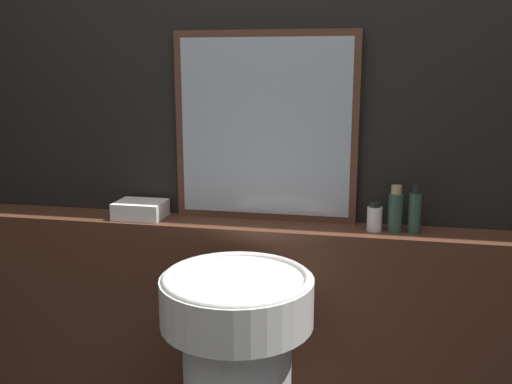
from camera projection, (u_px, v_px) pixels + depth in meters
name	position (u px, v px, depth m)	size (l,w,h in m)	color
wall_back	(282.00, 125.00, 2.07)	(8.00, 0.06, 2.50)	black
vanity_counter	(275.00, 342.00, 2.12)	(2.60, 0.18, 0.91)	#512D1E
mirror	(265.00, 128.00, 2.03)	(0.66, 0.03, 0.67)	#563323
towel_stack	(141.00, 209.00, 2.12)	(0.18, 0.14, 0.06)	white
shampoo_bottle	(375.00, 217.00, 1.94)	(0.05, 0.05, 0.10)	white
conditioner_bottle	(395.00, 210.00, 1.93)	(0.05, 0.05, 0.16)	#2D4C3D
lotion_bottle	(415.00, 211.00, 1.91)	(0.04, 0.04, 0.17)	#2D4C3D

